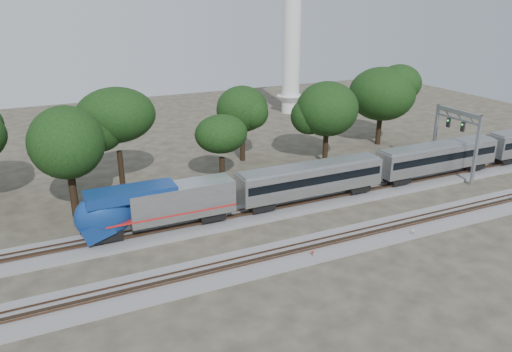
{
  "coord_description": "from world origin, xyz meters",
  "views": [
    {
      "loc": [
        -21.98,
        -41.12,
        23.88
      ],
      "look_at": [
        -0.16,
        5.0,
        5.14
      ],
      "focal_mm": 35.0,
      "sensor_mm": 36.0,
      "label": 1
    }
  ],
  "objects": [
    {
      "name": "ground",
      "position": [
        0.0,
        0.0,
        0.0
      ],
      "size": [
        160.0,
        160.0,
        0.0
      ],
      "primitive_type": "plane",
      "color": "#383328",
      "rests_on": "ground"
    },
    {
      "name": "track_far",
      "position": [
        0.0,
        6.0,
        0.21
      ],
      "size": [
        160.0,
        5.0,
        0.73
      ],
      "color": "slate",
      "rests_on": "ground"
    },
    {
      "name": "track_near",
      "position": [
        0.0,
        -4.0,
        0.21
      ],
      "size": [
        160.0,
        5.0,
        0.73
      ],
      "color": "slate",
      "rests_on": "ground"
    },
    {
      "name": "train",
      "position": [
        37.33,
        6.0,
        3.34
      ],
      "size": [
        115.14,
        3.29,
        4.86
      ],
      "color": "silver",
      "rests_on": "ground"
    },
    {
      "name": "switch_stand_red",
      "position": [
        0.79,
        -5.53,
        0.58
      ],
      "size": [
        0.28,
        0.12,
        0.91
      ],
      "rotation": [
        0.0,
        0.0,
        -0.32
      ],
      "color": "#512D19",
      "rests_on": "ground"
    },
    {
      "name": "switch_stand_white",
      "position": [
        12.55,
        -6.19,
        0.62
      ],
      "size": [
        0.3,
        0.15,
        0.98
      ],
      "rotation": [
        0.0,
        0.0,
        0.39
      ],
      "color": "#512D19",
      "rests_on": "ground"
    },
    {
      "name": "switch_lever",
      "position": [
        5.31,
        -5.79,
        0.15
      ],
      "size": [
        0.58,
        0.46,
        0.3
      ],
      "primitive_type": "cube",
      "rotation": [
        0.0,
        0.0,
        0.37
      ],
      "color": "#512D19",
      "rests_on": "ground"
    },
    {
      "name": "signal_gantry",
      "position": [
        30.06,
        6.0,
        6.83
      ],
      "size": [
        0.65,
        7.71,
        9.38
      ],
      "color": "gray",
      "rests_on": "ground"
    },
    {
      "name": "tree_2",
      "position": [
        -18.36,
        14.55,
        8.68
      ],
      "size": [
        8.84,
        8.84,
        12.46
      ],
      "color": "black",
      "rests_on": "ground"
    },
    {
      "name": "tree_3",
      "position": [
        -11.98,
        20.01,
        9.9
      ],
      "size": [
        10.08,
        10.08,
        14.21
      ],
      "color": "black",
      "rests_on": "ground"
    },
    {
      "name": "tree_4",
      "position": [
        0.42,
        16.65,
        6.91
      ],
      "size": [
        7.04,
        7.04,
        9.93
      ],
      "color": "black",
      "rests_on": "ground"
    },
    {
      "name": "tree_5",
      "position": [
        6.97,
        24.82,
        7.9
      ],
      "size": [
        8.05,
        8.05,
        11.35
      ],
      "color": "black",
      "rests_on": "ground"
    },
    {
      "name": "tree_6",
      "position": [
        17.58,
        18.45,
        8.19
      ],
      "size": [
        8.34,
        8.34,
        11.76
      ],
      "color": "black",
      "rests_on": "ground"
    },
    {
      "name": "tree_7",
      "position": [
        31.08,
        23.09,
        8.47
      ],
      "size": [
        8.63,
        8.63,
        12.16
      ],
      "color": "black",
      "rests_on": "ground"
    }
  ]
}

